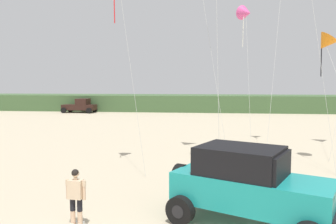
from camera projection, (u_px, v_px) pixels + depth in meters
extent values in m
cube|color=#426038|center=(156.00, 103.00, 52.04)|extent=(90.00, 8.19, 2.35)
cube|color=teal|center=(251.00, 191.00, 9.73)|extent=(4.76, 3.54, 0.90)
cube|color=teal|center=(314.00, 188.00, 8.83)|extent=(1.72, 2.00, 0.12)
cube|color=black|center=(240.00, 160.00, 9.84)|extent=(2.83, 2.57, 0.80)
cube|color=black|center=(282.00, 167.00, 9.21)|extent=(0.80, 1.55, 0.72)
cylinder|color=black|center=(181.00, 176.00, 10.95)|extent=(0.60, 0.83, 0.77)
cylinder|color=black|center=(322.00, 212.00, 9.73)|extent=(0.89, 0.63, 0.84)
cylinder|color=black|center=(322.00, 212.00, 9.73)|extent=(0.48, 0.45, 0.38)
cylinder|color=black|center=(210.00, 191.00, 11.57)|extent=(0.89, 0.63, 0.84)
cylinder|color=black|center=(210.00, 191.00, 11.57)|extent=(0.48, 0.45, 0.38)
cylinder|color=black|center=(180.00, 210.00, 9.83)|extent=(0.89, 0.63, 0.84)
cylinder|color=black|center=(180.00, 210.00, 9.83)|extent=(0.48, 0.45, 0.38)
cylinder|color=#DBB28E|center=(73.00, 218.00, 9.73)|extent=(0.14, 0.14, 0.49)
cylinder|color=black|center=(73.00, 204.00, 9.70)|extent=(0.15, 0.15, 0.36)
cube|color=silver|center=(74.00, 224.00, 9.79)|extent=(0.14, 0.27, 0.10)
cylinder|color=#DBB28E|center=(80.00, 218.00, 9.69)|extent=(0.14, 0.14, 0.49)
cylinder|color=black|center=(80.00, 205.00, 9.65)|extent=(0.15, 0.15, 0.36)
cube|color=silver|center=(81.00, 224.00, 9.74)|extent=(0.14, 0.27, 0.10)
cube|color=beige|center=(76.00, 189.00, 9.64)|extent=(0.43, 0.30, 0.54)
cylinder|color=#DBB28E|center=(68.00, 189.00, 9.70)|extent=(0.09, 0.09, 0.56)
cylinder|color=beige|center=(68.00, 182.00, 9.68)|extent=(0.11, 0.11, 0.16)
cylinder|color=#DBB28E|center=(84.00, 190.00, 9.58)|extent=(0.09, 0.09, 0.56)
cylinder|color=beige|center=(84.00, 184.00, 9.57)|extent=(0.11, 0.11, 0.16)
cylinder|color=#DBB28E|center=(76.00, 178.00, 9.61)|extent=(0.10, 0.10, 0.08)
sphere|color=#DBB28E|center=(75.00, 173.00, 9.60)|extent=(0.21, 0.21, 0.21)
sphere|color=black|center=(75.00, 173.00, 9.59)|extent=(0.21, 0.21, 0.21)
cube|color=black|center=(79.00, 107.00, 47.67)|extent=(4.69, 2.12, 0.76)
cube|color=black|center=(83.00, 102.00, 47.52)|extent=(1.68, 1.88, 0.84)
cylinder|color=black|center=(95.00, 110.00, 48.43)|extent=(0.77, 0.30, 0.76)
cylinder|color=black|center=(89.00, 111.00, 46.37)|extent=(0.77, 0.30, 0.76)
cylinder|color=black|center=(70.00, 109.00, 49.04)|extent=(0.77, 0.30, 0.76)
cylinder|color=black|center=(64.00, 110.00, 46.97)|extent=(0.77, 0.30, 0.76)
cone|color=orange|center=(325.00, 43.00, 17.00)|extent=(1.32, 1.20, 1.25)
cylinder|color=black|center=(321.00, 62.00, 17.09)|extent=(0.05, 0.11, 1.46)
cone|color=#E04C93|center=(246.00, 13.00, 20.11)|extent=(1.23, 1.33, 1.20)
cylinder|color=white|center=(243.00, 32.00, 20.22)|extent=(0.05, 0.32, 1.76)
cylinder|color=silver|center=(249.00, 82.00, 18.89)|extent=(0.11, 3.15, 8.21)
cylinder|color=silver|center=(131.00, 70.00, 15.14)|extent=(1.56, 1.43, 9.25)
cylinder|color=silver|center=(319.00, 49.00, 16.05)|extent=(1.04, 2.79, 11.34)
cylinder|color=silver|center=(212.00, 55.00, 17.18)|extent=(1.77, 2.99, 10.97)
cylinder|color=silver|center=(217.00, 2.00, 13.33)|extent=(0.39, 1.97, 14.44)
cylinder|color=silver|center=(279.00, 20.00, 17.58)|extent=(2.02, 5.80, 14.66)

